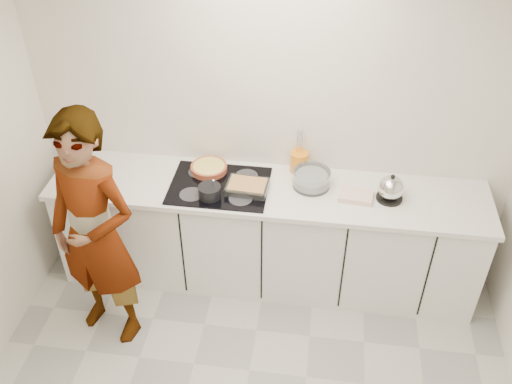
# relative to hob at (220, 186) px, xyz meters

# --- Properties ---
(ceiling) EXTENTS (3.60, 3.20, 0.00)m
(ceiling) POSITION_rel_hob_xyz_m (0.35, -1.26, 1.68)
(ceiling) COLOR white
(ceiling) RESTS_ON wall_back
(wall_back) EXTENTS (3.60, 0.00, 2.60)m
(wall_back) POSITION_rel_hob_xyz_m (0.35, 0.34, 0.38)
(wall_back) COLOR white
(wall_back) RESTS_ON ground
(base_cabinets) EXTENTS (3.20, 0.58, 0.87)m
(base_cabinets) POSITION_rel_hob_xyz_m (0.35, 0.02, -0.48)
(base_cabinets) COLOR white
(base_cabinets) RESTS_ON floor
(countertop) EXTENTS (3.24, 0.64, 0.04)m
(countertop) POSITION_rel_hob_xyz_m (0.35, 0.02, -0.03)
(countertop) COLOR white
(countertop) RESTS_ON base_cabinets
(hob) EXTENTS (0.72, 0.54, 0.01)m
(hob) POSITION_rel_hob_xyz_m (0.00, 0.00, 0.00)
(hob) COLOR black
(hob) RESTS_ON countertop
(tart_dish) EXTENTS (0.32, 0.32, 0.05)m
(tart_dish) POSITION_rel_hob_xyz_m (-0.11, 0.17, 0.03)
(tart_dish) COLOR #A4482E
(tart_dish) RESTS_ON hob
(saucepan) EXTENTS (0.19, 0.19, 0.15)m
(saucepan) POSITION_rel_hob_xyz_m (-0.04, -0.15, 0.05)
(saucepan) COLOR black
(saucepan) RESTS_ON hob
(baking_dish) EXTENTS (0.31, 0.23, 0.06)m
(baking_dish) POSITION_rel_hob_xyz_m (0.21, -0.03, 0.04)
(baking_dish) COLOR silver
(baking_dish) RESTS_ON hob
(mixing_bowl) EXTENTS (0.28, 0.28, 0.13)m
(mixing_bowl) POSITION_rel_hob_xyz_m (0.67, 0.10, 0.05)
(mixing_bowl) COLOR silver
(mixing_bowl) RESTS_ON countertop
(tea_towel) EXTENTS (0.26, 0.20, 0.04)m
(tea_towel) POSITION_rel_hob_xyz_m (0.99, 0.00, 0.01)
(tea_towel) COLOR white
(tea_towel) RESTS_ON countertop
(kettle) EXTENTS (0.22, 0.22, 0.21)m
(kettle) POSITION_rel_hob_xyz_m (1.23, 0.02, 0.08)
(kettle) COLOR black
(kettle) RESTS_ON countertop
(utensil_crock) EXTENTS (0.15, 0.15, 0.17)m
(utensil_crock) POSITION_rel_hob_xyz_m (0.56, 0.27, 0.08)
(utensil_crock) COLOR orange
(utensil_crock) RESTS_ON countertop
(cook) EXTENTS (0.76, 0.60, 1.82)m
(cook) POSITION_rel_hob_xyz_m (-0.72, -0.64, -0.01)
(cook) COLOR white
(cook) RESTS_ON floor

